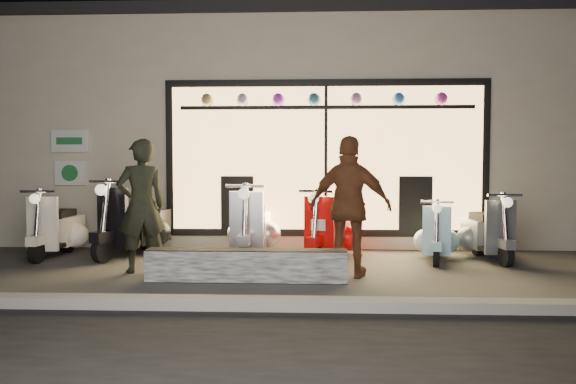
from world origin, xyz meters
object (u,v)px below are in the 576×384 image
(scooter_red, at_px, (333,231))
(man, at_px, (141,206))
(scooter_silver, at_px, (252,228))
(graffiti_barrier, at_px, (246,265))
(woman, at_px, (350,207))

(scooter_red, height_order, man, man)
(scooter_red, xyz_separation_m, man, (-2.63, -1.27, 0.48))
(scooter_silver, relative_size, scooter_red, 1.09)
(scooter_red, bearing_deg, graffiti_barrier, -98.62)
(scooter_silver, height_order, scooter_red, scooter_silver)
(scooter_silver, bearing_deg, woman, -44.94)
(man, distance_m, woman, 2.80)
(scooter_silver, distance_m, woman, 2.16)
(graffiti_barrier, xyz_separation_m, woman, (1.30, 0.33, 0.71))
(man, relative_size, woman, 0.99)
(scooter_silver, height_order, man, man)
(graffiti_barrier, xyz_separation_m, scooter_silver, (-0.13, 1.88, 0.25))
(scooter_red, xyz_separation_m, woman, (0.16, -1.48, 0.49))
(scooter_silver, distance_m, man, 1.96)
(scooter_red, bearing_deg, scooter_silver, -159.44)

